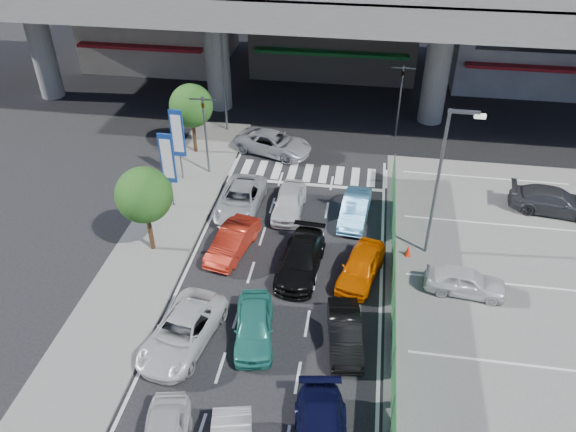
% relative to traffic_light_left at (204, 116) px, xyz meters
% --- Properties ---
extents(ground, '(120.00, 120.00, 0.00)m').
position_rel_traffic_light_left_xyz_m(ground, '(6.20, -12.00, -3.94)').
color(ground, black).
rests_on(ground, ground).
extents(parking_lot, '(12.00, 28.00, 0.06)m').
position_rel_traffic_light_left_xyz_m(parking_lot, '(17.20, -10.00, -3.91)').
color(parking_lot, '#60605D').
rests_on(parking_lot, ground).
extents(sidewalk_left, '(4.00, 30.00, 0.12)m').
position_rel_traffic_light_left_xyz_m(sidewalk_left, '(-0.80, -8.00, -3.88)').
color(sidewalk_left, '#60605D').
rests_on(sidewalk_left, ground).
extents(fence_run, '(0.16, 22.00, 1.80)m').
position_rel_traffic_light_left_xyz_m(fence_run, '(11.50, -11.00, -3.04)').
color(fence_run, '#1D5528').
rests_on(fence_run, ground).
extents(building_east, '(12.00, 10.90, 12.00)m').
position_rel_traffic_light_left_xyz_m(building_east, '(22.20, 19.97, 2.06)').
color(building_east, gray).
rests_on(building_east, ground).
extents(traffic_light_left, '(1.60, 1.24, 5.20)m').
position_rel_traffic_light_left_xyz_m(traffic_light_left, '(0.00, 0.00, 0.00)').
color(traffic_light_left, '#595B60').
rests_on(traffic_light_left, ground).
extents(traffic_light_right, '(1.60, 1.24, 5.20)m').
position_rel_traffic_light_left_xyz_m(traffic_light_right, '(11.70, 7.00, 0.00)').
color(traffic_light_right, '#595B60').
rests_on(traffic_light_right, ground).
extents(street_lamp_right, '(1.65, 0.22, 8.00)m').
position_rel_traffic_light_left_xyz_m(street_lamp_right, '(13.37, -6.00, 0.83)').
color(street_lamp_right, '#595B60').
rests_on(street_lamp_right, ground).
extents(street_lamp_left, '(1.65, 0.22, 8.00)m').
position_rel_traffic_light_left_xyz_m(street_lamp_left, '(-0.13, 6.00, 0.83)').
color(street_lamp_left, '#595B60').
rests_on(street_lamp_left, ground).
extents(signboard_near, '(0.80, 0.14, 4.70)m').
position_rel_traffic_light_left_xyz_m(signboard_near, '(-1.00, -4.01, -0.87)').
color(signboard_near, '#595B60').
rests_on(signboard_near, ground).
extents(signboard_far, '(0.80, 0.14, 4.70)m').
position_rel_traffic_light_left_xyz_m(signboard_far, '(-1.40, -1.01, -0.87)').
color(signboard_far, '#595B60').
rests_on(signboard_far, ground).
extents(tree_near, '(2.80, 2.80, 4.80)m').
position_rel_traffic_light_left_xyz_m(tree_near, '(-0.80, -8.00, -0.55)').
color(tree_near, '#382314').
rests_on(tree_near, ground).
extents(tree_far, '(2.80, 2.80, 4.80)m').
position_rel_traffic_light_left_xyz_m(tree_far, '(-1.60, 2.50, -0.55)').
color(tree_far, '#382314').
rests_on(tree_far, ground).
extents(sedan_white_mid_left, '(3.15, 5.30, 1.38)m').
position_rel_traffic_light_left_xyz_m(sedan_white_mid_left, '(2.72, -13.94, -3.25)').
color(sedan_white_mid_left, silver).
rests_on(sedan_white_mid_left, ground).
extents(taxi_teal_mid, '(2.29, 4.27, 1.38)m').
position_rel_traffic_light_left_xyz_m(taxi_teal_mid, '(5.64, -13.15, -3.25)').
color(taxi_teal_mid, '#2A8476').
rests_on(taxi_teal_mid, ground).
extents(hatch_black_mid_right, '(1.86, 3.98, 1.26)m').
position_rel_traffic_light_left_xyz_m(hatch_black_mid_right, '(9.50, -12.88, -3.31)').
color(hatch_black_mid_right, black).
rests_on(hatch_black_mid_right, ground).
extents(taxi_orange_left, '(2.26, 4.31, 1.35)m').
position_rel_traffic_light_left_xyz_m(taxi_orange_left, '(3.36, -7.51, -3.26)').
color(taxi_orange_left, red).
rests_on(taxi_orange_left, ground).
extents(sedan_black_mid, '(2.28, 4.89, 1.38)m').
position_rel_traffic_light_left_xyz_m(sedan_black_mid, '(7.01, -8.46, -3.25)').
color(sedan_black_mid, black).
rests_on(sedan_black_mid, ground).
extents(taxi_orange_right, '(2.57, 4.33, 1.38)m').
position_rel_traffic_light_left_xyz_m(taxi_orange_right, '(9.97, -8.52, -3.25)').
color(taxi_orange_right, '#D45500').
rests_on(taxi_orange_right, ground).
extents(wagon_silver_front_left, '(2.36, 5.00, 1.38)m').
position_rel_traffic_light_left_xyz_m(wagon_silver_front_left, '(2.90, -3.68, -3.25)').
color(wagon_silver_front_left, '#A8AAB0').
rests_on(wagon_silver_front_left, ground).
extents(sedan_white_front_mid, '(1.67, 4.07, 1.38)m').
position_rel_traffic_light_left_xyz_m(sedan_white_front_mid, '(5.67, -3.47, -3.25)').
color(sedan_white_front_mid, silver).
rests_on(sedan_white_front_mid, ground).
extents(kei_truck_front_right, '(1.75, 4.13, 1.33)m').
position_rel_traffic_light_left_xyz_m(kei_truck_front_right, '(9.40, -3.63, -3.27)').
color(kei_truck_front_right, '#488AB8').
rests_on(kei_truck_front_right, ground).
extents(crossing_wagon_silver, '(5.62, 3.78, 1.43)m').
position_rel_traffic_light_left_xyz_m(crossing_wagon_silver, '(3.58, 3.32, -3.22)').
color(crossing_wagon_silver, '#B4B6BD').
rests_on(crossing_wagon_silver, ground).
extents(parked_sedan_white, '(3.89, 1.88, 1.28)m').
position_rel_traffic_light_left_xyz_m(parked_sedan_white, '(14.85, -8.86, -3.24)').
color(parked_sedan_white, silver).
rests_on(parked_sedan_white, parking_lot).
extents(parked_sedan_dgrey, '(5.04, 2.59, 1.40)m').
position_rel_traffic_light_left_xyz_m(parked_sedan_dgrey, '(20.46, -1.20, -3.18)').
color(parked_sedan_dgrey, '#2E2F33').
rests_on(parked_sedan_dgrey, parking_lot).
extents(traffic_cone, '(0.43, 0.43, 0.65)m').
position_rel_traffic_light_left_xyz_m(traffic_cone, '(12.29, -6.53, -3.55)').
color(traffic_cone, '#F62A0D').
rests_on(traffic_cone, parking_lot).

